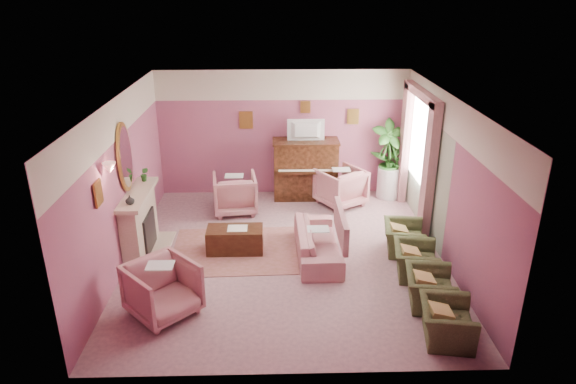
{
  "coord_description": "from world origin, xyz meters",
  "views": [
    {
      "loc": [
        -0.18,
        -8.05,
        4.52
      ],
      "look_at": [
        0.05,
        0.4,
        1.05
      ],
      "focal_mm": 32.0,
      "sensor_mm": 36.0,
      "label": 1
    }
  ],
  "objects_px": {
    "sofa": "(318,237)",
    "olive_chair_c": "(416,256)",
    "olive_chair_a": "(447,316)",
    "piano": "(305,170)",
    "side_table": "(389,182)",
    "coffee_table": "(235,240)",
    "olive_chair_b": "(430,283)",
    "olive_chair_d": "(404,234)",
    "floral_armchair_front": "(162,287)",
    "television": "(306,129)",
    "floral_armchair_left": "(235,192)",
    "floral_armchair_right": "(341,185)"
  },
  "relations": [
    {
      "from": "sofa",
      "to": "olive_chair_c",
      "type": "bearing_deg",
      "value": -23.99
    },
    {
      "from": "floral_armchair_front",
      "to": "olive_chair_c",
      "type": "relative_size",
      "value": 1.12
    },
    {
      "from": "television",
      "to": "side_table",
      "type": "relative_size",
      "value": 1.14
    },
    {
      "from": "coffee_table",
      "to": "sofa",
      "type": "distance_m",
      "value": 1.49
    },
    {
      "from": "floral_armchair_left",
      "to": "olive_chair_d",
      "type": "xyz_separation_m",
      "value": [
        3.14,
        -1.82,
        -0.1
      ]
    },
    {
      "from": "television",
      "to": "olive_chair_d",
      "type": "height_order",
      "value": "television"
    },
    {
      "from": "floral_armchair_front",
      "to": "side_table",
      "type": "distance_m",
      "value": 6.03
    },
    {
      "from": "television",
      "to": "olive_chair_d",
      "type": "xyz_separation_m",
      "value": [
        1.62,
        -2.53,
        -1.25
      ]
    },
    {
      "from": "olive_chair_b",
      "to": "olive_chair_a",
      "type": "bearing_deg",
      "value": -90.0
    },
    {
      "from": "floral_armchair_front",
      "to": "olive_chair_b",
      "type": "distance_m",
      "value": 3.94
    },
    {
      "from": "sofa",
      "to": "olive_chair_b",
      "type": "height_order",
      "value": "sofa"
    },
    {
      "from": "television",
      "to": "olive_chair_a",
      "type": "distance_m",
      "value": 5.39
    },
    {
      "from": "floral_armchair_right",
      "to": "olive_chair_b",
      "type": "xyz_separation_m",
      "value": [
        0.88,
        -3.77,
        -0.1
      ]
    },
    {
      "from": "piano",
      "to": "coffee_table",
      "type": "height_order",
      "value": "piano"
    },
    {
      "from": "olive_chair_d",
      "to": "side_table",
      "type": "xyz_separation_m",
      "value": [
        0.26,
        2.54,
        -0.0
      ]
    },
    {
      "from": "floral_armchair_right",
      "to": "floral_armchair_front",
      "type": "bearing_deg",
      "value": -127.91
    },
    {
      "from": "piano",
      "to": "coffee_table",
      "type": "bearing_deg",
      "value": -119.42
    },
    {
      "from": "piano",
      "to": "olive_chair_d",
      "type": "xyz_separation_m",
      "value": [
        1.62,
        -2.58,
        -0.3
      ]
    },
    {
      "from": "olive_chair_c",
      "to": "side_table",
      "type": "xyz_separation_m",
      "value": [
        0.26,
        3.36,
        -0.0
      ]
    },
    {
      "from": "sofa",
      "to": "olive_chair_c",
      "type": "height_order",
      "value": "sofa"
    },
    {
      "from": "piano",
      "to": "floral_armchair_right",
      "type": "bearing_deg",
      "value": -31.14
    },
    {
      "from": "side_table",
      "to": "piano",
      "type": "bearing_deg",
      "value": 178.78
    },
    {
      "from": "sofa",
      "to": "side_table",
      "type": "bearing_deg",
      "value": 55.78
    },
    {
      "from": "sofa",
      "to": "olive_chair_a",
      "type": "height_order",
      "value": "sofa"
    },
    {
      "from": "coffee_table",
      "to": "olive_chair_a",
      "type": "relative_size",
      "value": 1.23
    },
    {
      "from": "sofa",
      "to": "floral_armchair_front",
      "type": "bearing_deg",
      "value": -145.09
    },
    {
      "from": "piano",
      "to": "floral_armchair_left",
      "type": "xyz_separation_m",
      "value": [
        -1.52,
        -0.76,
        -0.19
      ]
    },
    {
      "from": "coffee_table",
      "to": "floral_armchair_left",
      "type": "xyz_separation_m",
      "value": [
        -0.12,
        1.73,
        0.23
      ]
    },
    {
      "from": "television",
      "to": "piano",
      "type": "bearing_deg",
      "value": 90.0
    },
    {
      "from": "olive_chair_a",
      "to": "sofa",
      "type": "bearing_deg",
      "value": 123.67
    },
    {
      "from": "piano",
      "to": "side_table",
      "type": "distance_m",
      "value": 1.9
    },
    {
      "from": "piano",
      "to": "sofa",
      "type": "distance_m",
      "value": 2.73
    },
    {
      "from": "floral_armchair_right",
      "to": "floral_armchair_front",
      "type": "distance_m",
      "value": 4.98
    },
    {
      "from": "olive_chair_c",
      "to": "floral_armchair_front",
      "type": "bearing_deg",
      "value": -166.14
    },
    {
      "from": "coffee_table",
      "to": "sofa",
      "type": "bearing_deg",
      "value": -8.22
    },
    {
      "from": "floral_armchair_right",
      "to": "side_table",
      "type": "distance_m",
      "value": 1.22
    },
    {
      "from": "olive_chair_a",
      "to": "olive_chair_d",
      "type": "distance_m",
      "value": 2.46
    },
    {
      "from": "television",
      "to": "olive_chair_a",
      "type": "xyz_separation_m",
      "value": [
        1.62,
        -4.99,
        -1.25
      ]
    },
    {
      "from": "television",
      "to": "olive_chair_d",
      "type": "relative_size",
      "value": 0.99
    },
    {
      "from": "sofa",
      "to": "olive_chair_d",
      "type": "xyz_separation_m",
      "value": [
        1.55,
        0.13,
        -0.02
      ]
    },
    {
      "from": "piano",
      "to": "floral_armchair_left",
      "type": "relative_size",
      "value": 1.54
    },
    {
      "from": "olive_chair_b",
      "to": "olive_chair_c",
      "type": "distance_m",
      "value": 0.82
    },
    {
      "from": "olive_chair_b",
      "to": "coffee_table",
      "type": "bearing_deg",
      "value": 150.32
    },
    {
      "from": "floral_armchair_right",
      "to": "olive_chair_a",
      "type": "relative_size",
      "value": 1.12
    },
    {
      "from": "floral_armchair_right",
      "to": "side_table",
      "type": "xyz_separation_m",
      "value": [
        1.14,
        0.41,
        -0.11
      ]
    },
    {
      "from": "sofa",
      "to": "olive_chair_c",
      "type": "relative_size",
      "value": 2.27
    },
    {
      "from": "olive_chair_a",
      "to": "side_table",
      "type": "xyz_separation_m",
      "value": [
        0.26,
        5.0,
        -0.0
      ]
    },
    {
      "from": "television",
      "to": "floral_armchair_left",
      "type": "bearing_deg",
      "value": -154.88
    },
    {
      "from": "floral_armchair_front",
      "to": "olive_chair_d",
      "type": "distance_m",
      "value": 4.32
    },
    {
      "from": "sofa",
      "to": "olive_chair_b",
      "type": "distance_m",
      "value": 2.17
    }
  ]
}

